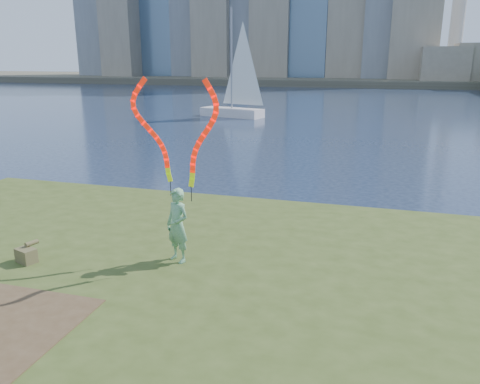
% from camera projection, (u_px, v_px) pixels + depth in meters
% --- Properties ---
extents(ground, '(320.00, 320.00, 0.00)m').
position_uv_depth(ground, '(180.00, 300.00, 9.47)').
color(ground, '#17233A').
rests_on(ground, ground).
extents(grassy_knoll, '(20.00, 18.00, 0.80)m').
position_uv_depth(grassy_knoll, '(121.00, 351.00, 7.26)').
color(grassy_knoll, '#384719').
rests_on(grassy_knoll, ground).
extents(far_shore, '(320.00, 40.00, 1.20)m').
position_uv_depth(far_shore, '(362.00, 80.00, 97.06)').
color(far_shore, '#4D4838').
rests_on(far_shore, ground).
extents(woman_with_ribbons, '(1.82, 0.86, 3.90)m').
position_uv_depth(woman_with_ribbons, '(178.00, 192.00, 9.04)').
color(woman_with_ribbons, '#197C2D').
rests_on(woman_with_ribbons, grassy_knoll).
extents(canvas_bag, '(0.46, 0.52, 0.38)m').
position_uv_depth(canvas_bag, '(27.00, 255.00, 9.31)').
color(canvas_bag, brown).
rests_on(canvas_bag, grassy_knoll).
extents(sailboat, '(5.82, 3.16, 8.79)m').
position_uv_depth(sailboat, '(235.00, 99.00, 39.22)').
color(sailboat, silver).
rests_on(sailboat, ground).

